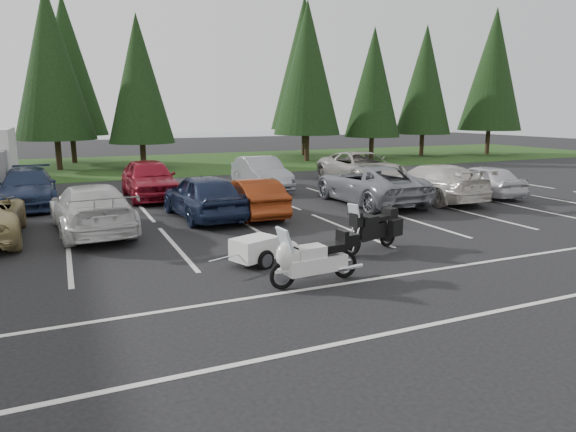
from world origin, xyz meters
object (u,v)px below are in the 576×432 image
Objects in this scene: touring_motorcycle at (315,254)px; car_near_5 at (253,197)px; car_far_1 at (28,188)px; car_near_7 at (432,182)px; car_near_6 at (369,184)px; car_far_4 at (361,168)px; car_far_2 at (149,179)px; car_far_3 at (261,173)px; cargo_trailer at (255,251)px; adventure_motorcycle at (371,226)px; car_near_8 at (483,180)px; car_near_3 at (92,209)px; car_near_4 at (203,196)px.

car_near_5 is at bearing 75.47° from touring_motorcycle.
car_near_7 is at bearing -20.29° from car_far_1.
car_far_4 is at bearing -117.86° from car_near_6.
car_far_4 is (10.67, 0.31, -0.03)m from car_far_2.
car_near_6 is 2.34× the size of touring_motorcycle.
cargo_trailer is at bearing -110.08° from car_far_3.
car_near_6 is 2.45× the size of adventure_motorcycle.
car_near_3 is at bearing 5.55° from car_near_8.
cargo_trailer is (-4.51, -11.37, -0.42)m from car_far_3.
car_far_1 is (-2.00, 5.78, -0.02)m from car_near_3.
touring_motorcycle is at bearing 81.94° from car_near_5.
car_near_7 is 1.06× the size of car_far_2.
adventure_motorcycle is (2.92, -5.98, -0.09)m from car_near_4.
car_far_1 is 0.86× the size of car_far_4.
car_near_4 is 1.14× the size of car_near_8.
cargo_trailer is at bearing 117.85° from car_near_3.
car_far_1 is (-18.01, 5.27, 0.04)m from car_near_8.
car_near_8 is 18.76m from car_far_1.
car_near_4 is 5.96m from cargo_trailer.
car_far_1 is 2.09× the size of touring_motorcycle.
car_near_8 is 9.94m from car_far_3.
adventure_motorcycle is (-3.91, -6.17, -0.08)m from car_near_6.
car_near_6 is at bearing 40.18° from adventure_motorcycle.
car_near_8 is 2.68× the size of cargo_trailer.
car_far_3 is 12.24m from cargo_trailer.
car_near_6 is 10.17m from touring_motorcycle.
car_far_2 reaches higher than car_far_3.
car_near_4 is 9.61m from car_near_7.
car_far_2 is at bearing -27.75° from car_near_7.
car_near_8 is 14.38m from car_far_2.
cargo_trailer is 3.26m from adventure_motorcycle.
car_near_3 is 14.64m from car_far_4.
touring_motorcycle is at bearing 88.96° from car_near_4.
car_near_6 is 2.81m from car_near_7.
car_far_1 reaches higher than cargo_trailer.
car_far_3 is (9.84, 0.40, 0.04)m from car_far_1.
cargo_trailer is at bearing 72.25° from car_near_5.
car_near_6 is at bearing -9.69° from car_near_7.
car_far_3 is at bearing 69.29° from touring_motorcycle.
adventure_motorcycle is (1.21, -5.74, 0.03)m from car_near_5.
car_near_7 is 8.83m from adventure_motorcycle.
car_near_3 is 3.42× the size of cargo_trailer.
car_near_5 is 0.72× the size of car_near_6.
cargo_trailer is at bearing 27.95° from car_near_8.
car_far_2 is at bearing -119.28° from car_near_3.
touring_motorcycle is at bearing 51.66° from car_near_6.
car_far_3 is at bearing -62.50° from car_near_6.
touring_motorcycle is (0.41, -7.70, -0.12)m from car_near_4.
cargo_trailer is (-7.15, -6.12, -0.43)m from car_near_6.
car_far_1 is at bearing 179.87° from car_far_2.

